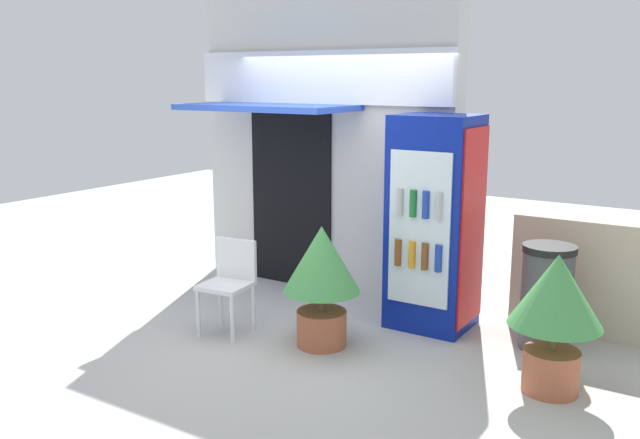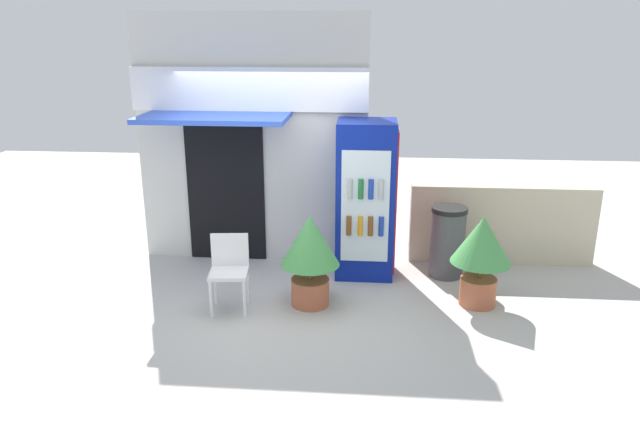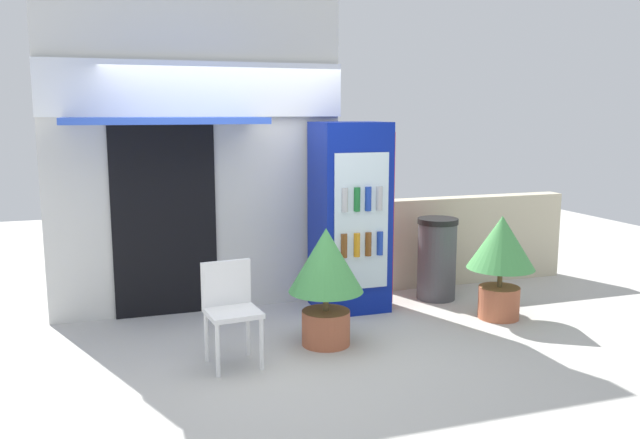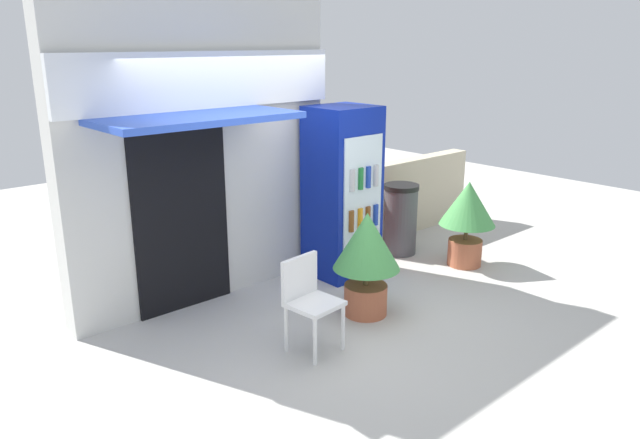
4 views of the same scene
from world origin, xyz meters
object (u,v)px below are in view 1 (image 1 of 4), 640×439
(plastic_chair, at_px, (230,278))
(trash_bin, at_px, (546,297))
(drink_cooler, at_px, (435,223))
(potted_plant_near_shop, at_px, (322,272))
(potted_plant_curbside, at_px, (555,306))

(plastic_chair, relative_size, trash_bin, 0.93)
(drink_cooler, distance_m, plastic_chair, 1.93)
(drink_cooler, xyz_separation_m, plastic_chair, (-1.49, -1.13, -0.48))
(potted_plant_near_shop, height_order, trash_bin, potted_plant_near_shop)
(potted_plant_curbside, distance_m, trash_bin, 0.89)
(drink_cooler, height_order, plastic_chair, drink_cooler)
(potted_plant_near_shop, relative_size, trash_bin, 1.17)
(potted_plant_near_shop, bearing_deg, drink_cooler, 58.10)
(drink_cooler, relative_size, potted_plant_near_shop, 1.85)
(plastic_chair, bearing_deg, potted_plant_near_shop, 9.79)
(drink_cooler, bearing_deg, trash_bin, 0.44)
(potted_plant_near_shop, xyz_separation_m, trash_bin, (1.64, 0.98, -0.20))
(drink_cooler, distance_m, potted_plant_near_shop, 1.19)
(plastic_chair, xyz_separation_m, potted_plant_curbside, (2.79, 0.31, 0.17))
(drink_cooler, distance_m, potted_plant_curbside, 1.56)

